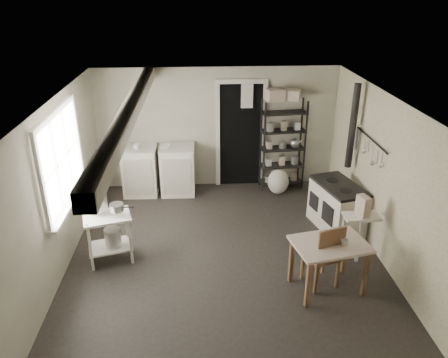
{
  "coord_description": "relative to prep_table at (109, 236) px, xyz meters",
  "views": [
    {
      "loc": [
        -0.34,
        -5.39,
        3.69
      ],
      "look_at": [
        0.0,
        0.3,
        1.1
      ],
      "focal_mm": 35.0,
      "sensor_mm": 36.0,
      "label": 1
    }
  ],
  "objects": [
    {
      "name": "floor",
      "position": [
        1.65,
        0.01,
        -0.4
      ],
      "size": [
        5.0,
        5.0,
        0.0
      ],
      "primitive_type": "plane",
      "color": "black",
      "rests_on": "ground"
    },
    {
      "name": "ceiling",
      "position": [
        1.65,
        0.01,
        1.9
      ],
      "size": [
        5.0,
        5.0,
        0.0
      ],
      "primitive_type": "plane",
      "rotation": [
        3.14,
        0.0,
        0.0
      ],
      "color": "silver",
      "rests_on": "wall_back"
    },
    {
      "name": "wall_back",
      "position": [
        1.65,
        2.51,
        0.75
      ],
      "size": [
        4.5,
        0.02,
        2.3
      ],
      "primitive_type": "cube",
      "color": "#B6B19B",
      "rests_on": "ground"
    },
    {
      "name": "wall_front",
      "position": [
        1.65,
        -2.49,
        0.75
      ],
      "size": [
        4.5,
        0.02,
        2.3
      ],
      "primitive_type": "cube",
      "color": "#B6B19B",
      "rests_on": "ground"
    },
    {
      "name": "wall_left",
      "position": [
        -0.6,
        0.01,
        0.75
      ],
      "size": [
        0.02,
        5.0,
        2.3
      ],
      "primitive_type": "cube",
      "color": "#B6B19B",
      "rests_on": "ground"
    },
    {
      "name": "wall_right",
      "position": [
        3.9,
        0.01,
        0.75
      ],
      "size": [
        0.02,
        5.0,
        2.3
      ],
      "primitive_type": "cube",
      "color": "#B6B19B",
      "rests_on": "ground"
    },
    {
      "name": "window",
      "position": [
        -0.57,
        0.21,
        1.1
      ],
      "size": [
        0.12,
        1.76,
        1.28
      ],
      "primitive_type": null,
      "color": "silver",
      "rests_on": "wall_left"
    },
    {
      "name": "doorway",
      "position": [
        2.1,
        2.48,
        0.6
      ],
      "size": [
        0.96,
        0.1,
        2.08
      ],
      "primitive_type": null,
      "color": "silver",
      "rests_on": "ground"
    },
    {
      "name": "ceiling_beam",
      "position": [
        0.45,
        0.01,
        1.8
      ],
      "size": [
        0.18,
        5.0,
        0.18
      ],
      "primitive_type": null,
      "color": "silver",
      "rests_on": "ceiling"
    },
    {
      "name": "wallpaper_panel",
      "position": [
        3.89,
        0.01,
        0.75
      ],
      "size": [
        0.01,
        5.0,
        2.3
      ],
      "primitive_type": null,
      "color": "beige",
      "rests_on": "wall_right"
    },
    {
      "name": "utensil_rail",
      "position": [
        3.84,
        0.61,
        1.15
      ],
      "size": [
        0.06,
        1.2,
        0.44
      ],
      "primitive_type": null,
      "color": "silver",
      "rests_on": "wall_right"
    },
    {
      "name": "prep_table",
      "position": [
        0.0,
        0.0,
        0.0
      ],
      "size": [
        0.73,
        0.6,
        0.73
      ],
      "primitive_type": null,
      "rotation": [
        0.0,
        0.0,
        0.27
      ],
      "color": "silver",
      "rests_on": "ground"
    },
    {
      "name": "stockpot",
      "position": [
        -0.12,
        0.09,
        0.54
      ],
      "size": [
        0.34,
        0.34,
        0.29
      ],
      "primitive_type": "cylinder",
      "rotation": [
        0.0,
        0.0,
        -0.32
      ],
      "color": "silver",
      "rests_on": "prep_table"
    },
    {
      "name": "saucepan",
      "position": [
        0.15,
        0.01,
        0.45
      ],
      "size": [
        0.2,
        0.2,
        0.1
      ],
      "primitive_type": "cylinder",
      "rotation": [
        0.0,
        0.0,
        -0.06
      ],
      "color": "silver",
      "rests_on": "prep_table"
    },
    {
      "name": "bucket",
      "position": [
        0.05,
        -0.01,
        -0.02
      ],
      "size": [
        0.3,
        0.3,
        0.25
      ],
      "primitive_type": "cylinder",
      "rotation": [
        0.0,
        0.0,
        -0.36
      ],
      "color": "silver",
      "rests_on": "prep_table"
    },
    {
      "name": "base_cabinets",
      "position": [
        0.54,
        2.19,
        0.06
      ],
      "size": [
        1.41,
        0.62,
        0.92
      ],
      "primitive_type": null,
      "rotation": [
        0.0,
        0.0,
        -0.02
      ],
      "color": "silver",
      "rests_on": "ground"
    },
    {
      "name": "mixing_bowl",
      "position": [
        0.69,
        2.17,
        0.55
      ],
      "size": [
        0.27,
        0.27,
        0.06
      ],
      "primitive_type": "imported",
      "rotation": [
        0.0,
        0.0,
        -0.04
      ],
      "color": "silver",
      "rests_on": "base_cabinets"
    },
    {
      "name": "counter_cup",
      "position": [
        0.17,
        2.13,
        0.57
      ],
      "size": [
        0.12,
        0.12,
        0.09
      ],
      "primitive_type": "imported",
      "rotation": [
        0.0,
        0.0,
        0.03
      ],
      "color": "silver",
      "rests_on": "base_cabinets"
    },
    {
      "name": "shelf_rack",
      "position": [
        2.88,
        2.3,
        0.55
      ],
      "size": [
        0.85,
        0.4,
        1.73
      ],
      "primitive_type": null,
      "rotation": [
        0.0,
        0.0,
        0.1
      ],
      "color": "black",
      "rests_on": "ground"
    },
    {
      "name": "shelf_jar",
      "position": [
        2.59,
        2.34,
        0.97
      ],
      "size": [
        0.09,
        0.09,
        0.19
      ],
      "primitive_type": "imported",
      "rotation": [
        0.0,
        0.0,
        0.03
      ],
      "color": "silver",
      "rests_on": "shelf_rack"
    },
    {
      "name": "storage_box_a",
      "position": [
        2.68,
        2.29,
        1.61
      ],
      "size": [
        0.35,
        0.32,
        0.21
      ],
      "primitive_type": "cube",
      "rotation": [
        0.0,
        0.0,
        0.22
      ],
      "color": "beige",
      "rests_on": "shelf_rack"
    },
    {
      "name": "storage_box_b",
      "position": [
        3.01,
        2.32,
        1.59
      ],
      "size": [
        0.35,
        0.34,
        0.18
      ],
      "primitive_type": "cube",
      "rotation": [
        0.0,
        0.0,
        -0.36
      ],
      "color": "beige",
      "rests_on": "shelf_rack"
    },
    {
      "name": "stove",
      "position": [
        3.49,
        0.69,
        0.04
      ],
      "size": [
        0.78,
        1.09,
        0.78
      ],
      "primitive_type": null,
      "rotation": [
        0.0,
        0.0,
        0.25
      ],
      "color": "silver",
      "rests_on": "ground"
    },
    {
      "name": "stovepipe",
      "position": [
        3.74,
        1.12,
        1.19
      ],
      "size": [
        0.12,
        0.12,
        1.56
      ],
      "primitive_type": null,
      "rotation": [
        0.0,
        0.0,
        0.02
      ],
      "color": "black",
      "rests_on": "stove"
    },
    {
      "name": "side_ledge",
      "position": [
        3.51,
        -0.26,
        0.03
      ],
      "size": [
        0.5,
        0.27,
        0.76
      ],
      "primitive_type": null,
      "rotation": [
        0.0,
        0.0,
        0.02
      ],
      "color": "silver",
      "rests_on": "ground"
    },
    {
      "name": "oats_box",
      "position": [
        3.51,
        -0.26,
        0.61
      ],
      "size": [
        0.17,
        0.22,
        0.29
      ],
      "primitive_type": "cube",
      "rotation": [
        0.0,
        0.0,
        0.3
      ],
      "color": "beige",
      "rests_on": "side_ledge"
    },
    {
      "name": "work_table",
      "position": [
        2.92,
        -0.82,
        -0.02
      ],
      "size": [
        1.03,
        0.82,
        0.7
      ],
      "primitive_type": null,
      "rotation": [
        0.0,
        0.0,
        0.21
      ],
      "color": "beige",
      "rests_on": "ground"
    },
    {
      "name": "table_cup",
      "position": [
        3.07,
        -0.88,
        0.4
      ],
      "size": [
        0.12,
        0.12,
        0.09
      ],
      "primitive_type": "imported",
      "rotation": [
        0.0,
        0.0,
        -0.32
      ],
      "color": "silver",
      "rests_on": "work_table"
    },
    {
      "name": "chair",
      "position": [
        2.86,
        -0.71,
        0.08
      ],
      "size": [
        0.49,
        0.5,
        0.93
      ],
      "primitive_type": null,
      "rotation": [
        0.0,
        0.0,
        0.32
      ],
      "color": "brown",
      "rests_on": "ground"
    },
    {
      "name": "flour_sack",
      "position": [
        2.78,
        2.01,
        -0.16
      ],
      "size": [
        0.41,
        0.35,
        0.48
      ],
      "primitive_type": "ellipsoid",
      "rotation": [
        0.0,
        0.0,
        -0.03
      ],
      "color": "beige",
      "rests_on": "ground"
    },
    {
      "name": "floor_crock",
      "position": [
        3.01,
        0.06,
        -0.33
      ],
      "size": [
        0.14,
        0.14,
        0.14
      ],
      "primitive_type": "cylinder",
      "rotation": [
        0.0,
        0.0,
        -0.31
      ],
      "color": "silver",
      "rests_on": "ground"
    }
  ]
}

